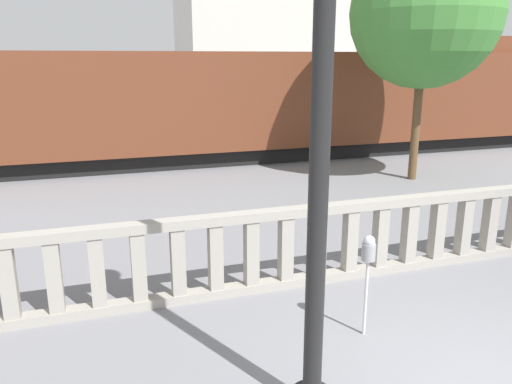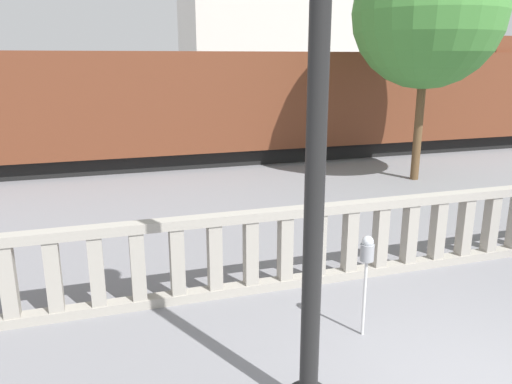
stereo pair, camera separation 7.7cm
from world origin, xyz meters
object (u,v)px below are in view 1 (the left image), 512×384
(parking_meter, at_px, (368,256))
(train_near, at_px, (275,103))
(lamppost, at_px, (321,110))
(tree_left, at_px, (425,13))

(parking_meter, relative_size, train_near, 0.06)
(parking_meter, bearing_deg, lamppost, -138.48)
(parking_meter, xyz_separation_m, train_near, (3.11, 11.90, 0.84))
(lamppost, height_order, parking_meter, lamppost)
(train_near, bearing_deg, parking_meter, -104.65)
(parking_meter, distance_m, tree_left, 10.00)
(lamppost, height_order, tree_left, tree_left)
(train_near, bearing_deg, lamppost, -108.55)
(lamppost, xyz_separation_m, tree_left, (7.08, 8.39, 1.65))
(lamppost, xyz_separation_m, train_near, (4.37, 13.01, -1.12))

